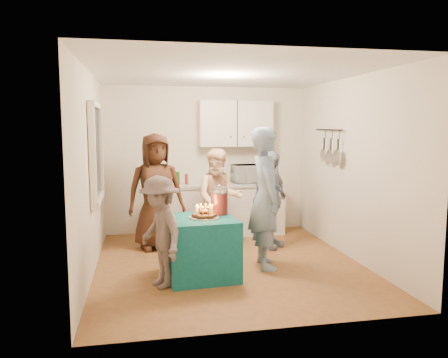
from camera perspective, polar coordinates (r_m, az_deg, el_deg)
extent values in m
plane|color=brown|center=(6.18, 0.63, -11.04)|extent=(4.00, 4.00, 0.00)
plane|color=white|center=(5.92, 0.66, 13.67)|extent=(4.00, 4.00, 0.00)
plane|color=silver|center=(7.87, -2.29, 2.49)|extent=(3.60, 3.60, 0.00)
plane|color=silver|center=(5.82, -16.99, 0.66)|extent=(4.00, 4.00, 0.00)
plane|color=silver|center=(6.51, 16.36, 1.31)|extent=(4.00, 4.00, 0.00)
cube|color=black|center=(6.10, -16.50, 3.30)|extent=(0.04, 1.00, 1.20)
cube|color=white|center=(7.73, -0.45, -4.10)|extent=(2.20, 0.58, 0.86)
cube|color=beige|center=(7.65, -0.45, -0.75)|extent=(2.24, 0.62, 0.05)
cube|color=white|center=(7.79, 1.52, 7.23)|extent=(1.30, 0.30, 0.80)
cube|color=black|center=(7.09, 13.27, 4.26)|extent=(0.12, 1.00, 0.60)
imported|color=white|center=(7.74, 3.33, 0.70)|extent=(0.62, 0.46, 0.32)
cube|color=#0E595F|center=(5.59, -3.04, -8.91)|extent=(0.91, 0.91, 0.76)
cylinder|color=#B50E0E|center=(5.68, -0.61, -2.96)|extent=(0.22, 0.22, 0.34)
imported|color=#7A93B2|center=(5.88, 5.49, -2.48)|extent=(0.49, 0.72, 1.89)
imported|color=brown|center=(6.85, -8.90, -1.61)|extent=(0.96, 0.71, 1.80)
imported|color=#FFAB85|center=(6.82, -0.63, -2.59)|extent=(0.83, 0.69, 1.56)
imported|color=#111B3A|center=(6.85, 6.06, -2.72)|extent=(0.91, 0.88, 1.53)
imported|color=#554644|center=(5.23, -8.37, -6.86)|extent=(0.77, 0.98, 1.33)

